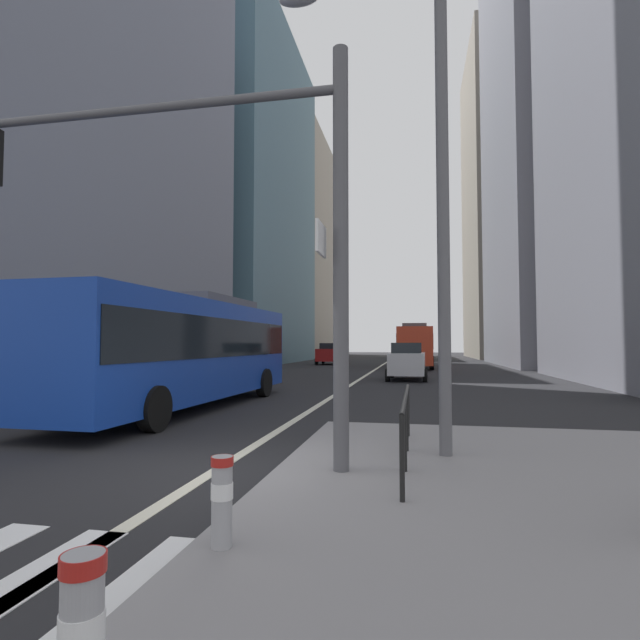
# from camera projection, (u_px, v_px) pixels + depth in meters

# --- Properties ---
(ground_plane) EXTENTS (160.00, 160.00, 0.00)m
(ground_plane) POSITION_uv_depth(u_px,v_px,m) (362.00, 378.00, 26.87)
(ground_plane) COLOR black
(lane_centre_line) EXTENTS (0.20, 80.00, 0.01)m
(lane_centre_line) POSITION_uv_depth(u_px,v_px,m) (376.00, 369.00, 36.67)
(lane_centre_line) COLOR beige
(lane_centre_line) RESTS_ON ground
(office_tower_left_mid) EXTENTS (13.72, 22.83, 33.35)m
(office_tower_left_mid) POSITION_uv_depth(u_px,v_px,m) (226.00, 199.00, 50.10)
(office_tower_left_mid) COLOR slate
(office_tower_left_mid) RESTS_ON ground
(office_tower_left_far) EXTENTS (10.95, 24.30, 33.53)m
(office_tower_left_far) POSITION_uv_depth(u_px,v_px,m) (292.00, 249.00, 76.80)
(office_tower_left_far) COLOR gray
(office_tower_left_far) RESTS_ON ground
(office_tower_right_mid) EXTENTS (13.77, 18.91, 42.38)m
(office_tower_right_mid) POSITION_uv_depth(u_px,v_px,m) (576.00, 125.00, 43.14)
(office_tower_right_mid) COLOR gray
(office_tower_right_mid) RESTS_ON ground
(office_tower_right_far) EXTENTS (13.74, 19.59, 41.71)m
(office_tower_right_far) POSITION_uv_depth(u_px,v_px,m) (521.00, 202.00, 65.72)
(office_tower_right_far) COLOR gray
(office_tower_right_far) RESTS_ON ground
(city_bus_blue_oncoming) EXTENTS (2.91, 11.23, 3.40)m
(city_bus_blue_oncoming) POSITION_uv_depth(u_px,v_px,m) (186.00, 346.00, 14.37)
(city_bus_blue_oncoming) COLOR #14389E
(city_bus_blue_oncoming) RESTS_ON ground
(sedan_white_oncoming) EXTENTS (2.11, 4.34, 1.94)m
(sedan_white_oncoming) POSITION_uv_depth(u_px,v_px,m) (41.00, 375.00, 14.04)
(sedan_white_oncoming) COLOR silver
(sedan_white_oncoming) RESTS_ON ground
(city_bus_red_receding) EXTENTS (2.78, 11.07, 3.40)m
(city_bus_red_receding) POSITION_uv_depth(u_px,v_px,m) (414.00, 344.00, 39.16)
(city_bus_red_receding) COLOR red
(city_bus_red_receding) RESTS_ON ground
(city_bus_red_distant) EXTENTS (2.93, 11.62, 3.40)m
(city_bus_red_distant) POSITION_uv_depth(u_px,v_px,m) (409.00, 344.00, 62.54)
(city_bus_red_distant) COLOR #198456
(city_bus_red_distant) RESTS_ON ground
(car_oncoming_mid) EXTENTS (2.11, 4.33, 1.94)m
(car_oncoming_mid) POSITION_uv_depth(u_px,v_px,m) (330.00, 353.00, 44.99)
(car_oncoming_mid) COLOR maroon
(car_oncoming_mid) RESTS_ON ground
(car_receding_near) EXTENTS (2.13, 4.18, 1.94)m
(car_receding_near) POSITION_uv_depth(u_px,v_px,m) (407.00, 361.00, 25.63)
(car_receding_near) COLOR silver
(car_receding_near) RESTS_ON ground
(traffic_signal_gantry) EXTENTS (6.24, 0.65, 6.00)m
(traffic_signal_gantry) POSITION_uv_depth(u_px,v_px,m) (203.00, 196.00, 7.33)
(traffic_signal_gantry) COLOR #515156
(traffic_signal_gantry) RESTS_ON median_island
(street_lamp_post) EXTENTS (5.50, 0.32, 8.00)m
(street_lamp_post) POSITION_uv_depth(u_px,v_px,m) (442.00, 135.00, 7.93)
(street_lamp_post) COLOR #56565B
(street_lamp_post) RESTS_ON median_island
(bollard_left) EXTENTS (0.20, 0.20, 0.77)m
(bollard_left) POSITION_uv_depth(u_px,v_px,m) (222.00, 496.00, 4.23)
(bollard_left) COLOR #99999E
(bollard_left) RESTS_ON median_island
(pedestrian_railing) EXTENTS (0.06, 4.00, 0.98)m
(pedestrian_railing) POSITION_uv_depth(u_px,v_px,m) (406.00, 412.00, 7.39)
(pedestrian_railing) COLOR black
(pedestrian_railing) RESTS_ON median_island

